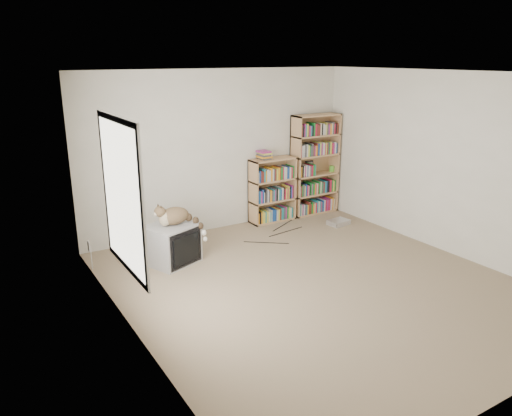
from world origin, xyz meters
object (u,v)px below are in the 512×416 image
bookcase_short (272,192)px  dvd_player (339,222)px  bookcase_tall (314,167)px  crt_tv (171,244)px  cat (178,218)px

bookcase_short → dvd_player: 1.22m
dvd_player → bookcase_short: bearing=130.3°
bookcase_tall → dvd_player: bookcase_tall is taller
crt_tv → cat: bearing=-30.1°
crt_tv → bookcase_tall: (3.01, 0.80, 0.56)m
crt_tv → cat: (0.11, -0.02, 0.35)m
crt_tv → bookcase_tall: 3.17m
cat → bookcase_short: (2.02, 0.82, -0.12)m
crt_tv → bookcase_short: 2.29m
bookcase_short → bookcase_tall: bearing=-0.0°
cat → dvd_player: (2.85, 0.05, -0.58)m
bookcase_tall → crt_tv: bearing=-165.2°
bookcase_short → crt_tv: bearing=-159.5°
bookcase_short → dvd_player: size_ratio=3.14×
cat → bookcase_tall: 3.02m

